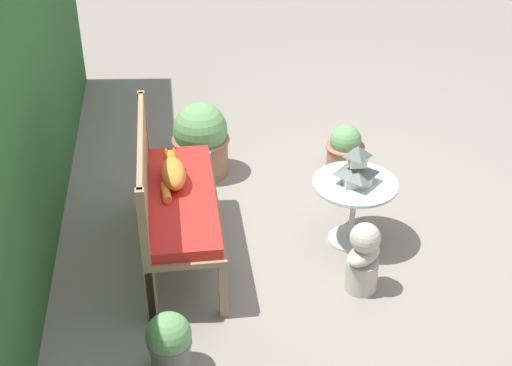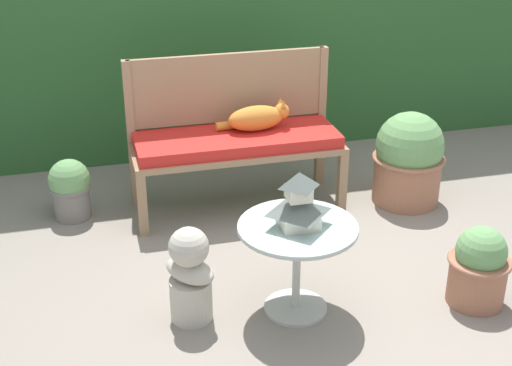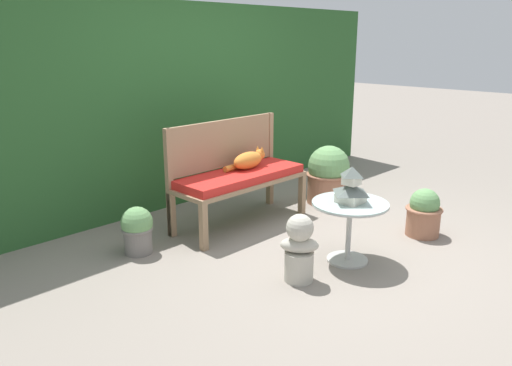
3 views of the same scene
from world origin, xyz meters
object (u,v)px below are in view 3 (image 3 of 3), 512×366
object	(u,v)px
garden_bench	(241,180)
garden_bust	(299,249)
patio_table	(350,215)
pagoda_birdhouse	(351,187)
potted_plant_path_edge	(424,213)
potted_plant_table_far	(328,175)
potted_plant_hedge_corner	(137,229)
cat	(248,160)

from	to	relation	value
garden_bench	garden_bust	distance (m)	1.35
patio_table	pagoda_birdhouse	distance (m)	0.24
patio_table	potted_plant_path_edge	bearing A→B (deg)	-10.29
potted_plant_table_far	pagoda_birdhouse	bearing A→B (deg)	-137.24
patio_table	potted_plant_hedge_corner	world-z (taller)	patio_table
garden_bust	potted_plant_path_edge	size ratio (longest dim) A/B	1.18
patio_table	potted_plant_table_far	size ratio (longest dim) A/B	0.96
patio_table	potted_plant_hedge_corner	xyz separation A→B (m)	(-1.16, 1.42, -0.19)
garden_bench	potted_plant_table_far	xyz separation A→B (m)	(1.19, -0.21, -0.15)
pagoda_birdhouse	potted_plant_hedge_corner	xyz separation A→B (m)	(-1.16, 1.42, -0.44)
cat	potted_plant_table_far	bearing A→B (deg)	-18.29
cat	potted_plant_path_edge	world-z (taller)	cat
cat	pagoda_birdhouse	xyz separation A→B (m)	(-0.13, -1.33, 0.02)
potted_plant_path_edge	potted_plant_table_far	xyz separation A→B (m)	(0.17, 1.26, 0.10)
cat	garden_bust	size ratio (longest dim) A/B	0.93
cat	garden_bust	world-z (taller)	cat
cat	pagoda_birdhouse	size ratio (longest dim) A/B	1.67
cat	potted_plant_table_far	xyz separation A→B (m)	(1.04, -0.26, -0.32)
cat	patio_table	world-z (taller)	cat
patio_table	garden_bust	distance (m)	0.59
cat	potted_plant_hedge_corner	bearing A→B (deg)	171.77
cat	potted_plant_path_edge	size ratio (longest dim) A/B	1.10
potted_plant_hedge_corner	potted_plant_table_far	distance (m)	2.35
garden_bench	potted_plant_hedge_corner	world-z (taller)	garden_bench
garden_bust	potted_plant_path_edge	world-z (taller)	garden_bust
cat	potted_plant_hedge_corner	world-z (taller)	cat
cat	potted_plant_path_edge	distance (m)	1.79
pagoda_birdhouse	potted_plant_path_edge	bearing A→B (deg)	-10.29
patio_table	pagoda_birdhouse	world-z (taller)	pagoda_birdhouse
garden_bench	pagoda_birdhouse	bearing A→B (deg)	-88.88
potted_plant_hedge_corner	pagoda_birdhouse	bearing A→B (deg)	-50.80
garden_bench	patio_table	world-z (taller)	garden_bench
potted_plant_path_edge	potted_plant_table_far	bearing A→B (deg)	82.31
cat	patio_table	size ratio (longest dim) A/B	0.80
potted_plant_path_edge	potted_plant_hedge_corner	bearing A→B (deg)	143.37
garden_bust	patio_table	bearing A→B (deg)	44.53
potted_plant_hedge_corner	garden_bench	bearing A→B (deg)	-6.69
potted_plant_hedge_corner	cat	bearing A→B (deg)	-3.85
patio_table	garden_bench	bearing A→B (deg)	91.12
garden_bench	cat	size ratio (longest dim) A/B	2.80
patio_table	potted_plant_table_far	bearing A→B (deg)	42.76
potted_plant_hedge_corner	potted_plant_table_far	xyz separation A→B (m)	(2.32, -0.34, 0.10)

